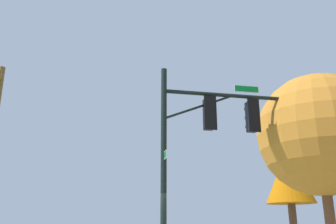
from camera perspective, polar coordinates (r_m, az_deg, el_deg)
The scene contains 3 objects.
signal_pole_assembly at distance 13.07m, azimuth 8.77°, elevation -2.70°, with size 5.74×1.25×6.83m.
tree_near at distance 15.45m, azimuth 22.25°, elevation -3.21°, with size 4.72×4.72×7.28m.
tree_mid at distance 22.29m, azimuth 18.09°, elevation -9.50°, with size 2.73×2.73×5.81m.
Camera 1 is at (-1.04, -12.00, 1.41)m, focal length 39.61 mm.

